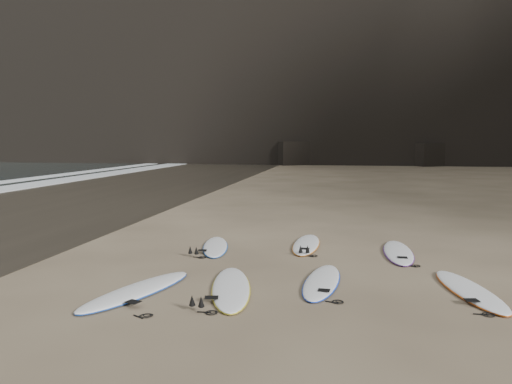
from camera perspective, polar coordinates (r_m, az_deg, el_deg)
ground at (r=9.46m, az=12.55°, el=-10.53°), size 240.00×240.00×0.00m
wet_sand at (r=22.96m, az=-23.34°, el=-1.18°), size 12.00×200.00×0.01m
surfboard_0 at (r=9.12m, az=-13.42°, el=-10.84°), size 1.50×2.82×0.10m
surfboard_1 at (r=9.06m, az=-2.87°, el=-10.80°), size 1.22×2.81×0.10m
surfboard_2 at (r=9.52m, az=7.54°, el=-10.05°), size 0.81×2.52×0.09m
surfboard_3 at (r=9.66m, az=23.21°, el=-10.24°), size 1.10×2.67×0.09m
surfboard_5 at (r=12.46m, az=-4.67°, el=-6.19°), size 1.08×2.47×0.09m
surfboard_6 at (r=12.72m, az=5.77°, el=-5.93°), size 0.68×2.58×0.09m
surfboard_7 at (r=12.26m, az=15.94°, el=-6.58°), size 0.67×2.64×0.09m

